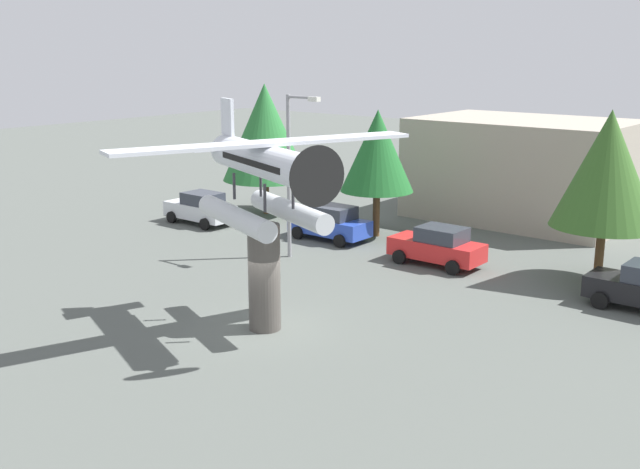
# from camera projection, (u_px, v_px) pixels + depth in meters

# --- Properties ---
(ground_plane) EXTENTS (140.00, 140.00, 0.00)m
(ground_plane) POSITION_uv_depth(u_px,v_px,m) (265.00, 328.00, 26.09)
(ground_plane) COLOR #515651
(display_pedestal) EXTENTS (1.10, 1.10, 3.70)m
(display_pedestal) POSITION_uv_depth(u_px,v_px,m) (264.00, 277.00, 25.64)
(display_pedestal) COLOR #4C4742
(display_pedestal) RESTS_ON ground
(floatplane_monument) EXTENTS (7.19, 10.10, 4.00)m
(floatplane_monument) POSITION_uv_depth(u_px,v_px,m) (264.00, 175.00, 24.69)
(floatplane_monument) COLOR silver
(floatplane_monument) RESTS_ON display_pedestal
(car_near_silver) EXTENTS (4.20, 2.02, 1.76)m
(car_near_silver) POSITION_uv_depth(u_px,v_px,m) (201.00, 208.00, 41.44)
(car_near_silver) COLOR silver
(car_near_silver) RESTS_ON ground
(car_mid_blue) EXTENTS (4.20, 2.02, 1.76)m
(car_mid_blue) POSITION_uv_depth(u_px,v_px,m) (330.00, 223.00, 37.94)
(car_mid_blue) COLOR #2847B7
(car_mid_blue) RESTS_ON ground
(car_far_red) EXTENTS (4.20, 2.02, 1.76)m
(car_far_red) POSITION_uv_depth(u_px,v_px,m) (438.00, 246.00, 33.51)
(car_far_red) COLOR red
(car_far_red) RESTS_ON ground
(streetlight_primary) EXTENTS (1.84, 0.28, 7.43)m
(streetlight_primary) POSITION_uv_depth(u_px,v_px,m) (292.00, 164.00, 33.91)
(streetlight_primary) COLOR gray
(streetlight_primary) RESTS_ON ground
(storefront_building) EXTENTS (11.45, 7.94, 5.59)m
(storefront_building) POSITION_uv_depth(u_px,v_px,m) (523.00, 169.00, 42.44)
(storefront_building) COLOR #9E9384
(storefront_building) RESTS_ON ground
(tree_west) EXTENTS (4.94, 4.94, 7.49)m
(tree_west) POSITION_uv_depth(u_px,v_px,m) (265.00, 132.00, 43.15)
(tree_west) COLOR brown
(tree_west) RESTS_ON ground
(tree_east) EXTENTS (3.70, 3.70, 6.47)m
(tree_east) POSITION_uv_depth(u_px,v_px,m) (377.00, 151.00, 37.89)
(tree_east) COLOR brown
(tree_east) RESTS_ON ground
(tree_center_back) EXTENTS (4.25, 4.25, 7.09)m
(tree_center_back) POSITION_uv_depth(u_px,v_px,m) (607.00, 169.00, 30.11)
(tree_center_back) COLOR brown
(tree_center_back) RESTS_ON ground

